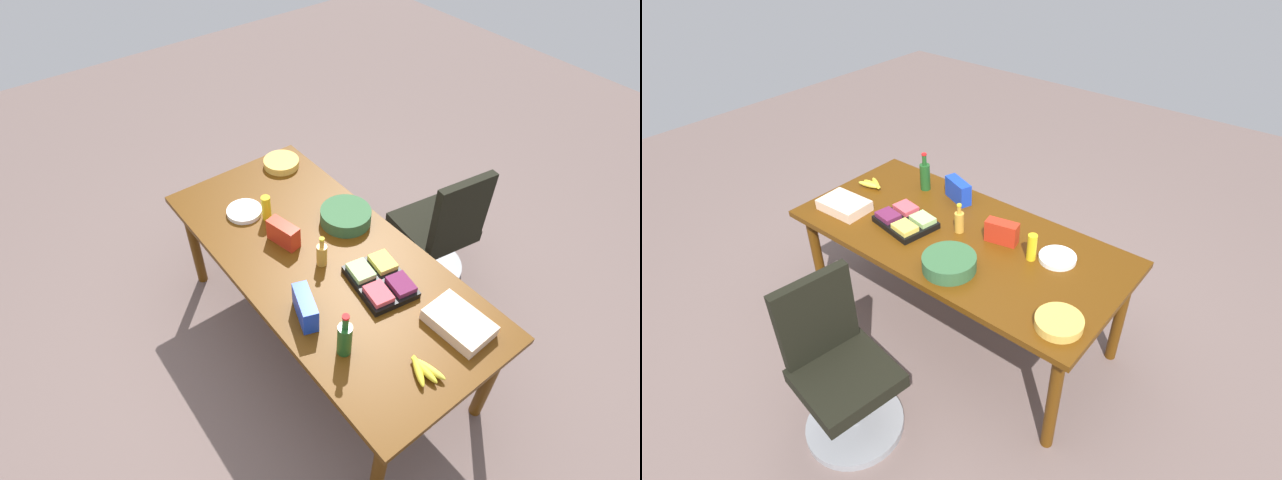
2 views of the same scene
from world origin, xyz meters
The scene contains 14 objects.
ground_plane centered at (0.00, 0.00, 0.00)m, with size 10.00×10.00×0.00m, color #6D5A54.
conference_table centered at (0.00, 0.00, 0.71)m, with size 2.12×1.00×0.79m.
office_chair centered at (0.01, 1.00, 0.38)m, with size 0.56×0.56×0.98m.
salad_bowl centered at (-0.17, 0.29, 0.83)m, with size 0.31×0.31×0.09m, color #325E36.
paper_plate_stack centered at (-0.61, -0.16, 0.80)m, with size 0.22×0.22×0.03m, color white.
wine_bottle centered at (0.54, -0.30, 0.89)m, with size 0.07×0.07×0.28m.
banana_bunch centered at (0.86, -0.08, 0.81)m, with size 0.20×0.14×0.04m.
chip_bag_blue centered at (0.27, -0.33, 0.86)m, with size 0.22×0.08×0.15m, color blue.
fruit_platter centered at (0.33, 0.12, 0.82)m, with size 0.40×0.34×0.07m.
chip_bag_red centered at (-0.25, -0.11, 0.86)m, with size 0.20×0.08×0.14m, color red.
mustard_bottle centered at (-0.48, -0.08, 0.87)m, with size 0.06×0.06×0.17m, color yellow.
chip_bowl centered at (-0.89, 0.30, 0.81)m, with size 0.25×0.25×0.05m, color gold.
sheet_cake centered at (0.78, 0.25, 0.82)m, with size 0.32×0.22×0.07m, color beige.
dressing_bottle centered at (0.02, -0.04, 0.86)m, with size 0.06×0.06×0.20m.
Camera 2 is at (-1.63, 1.99, 2.60)m, focal length 28.38 mm.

